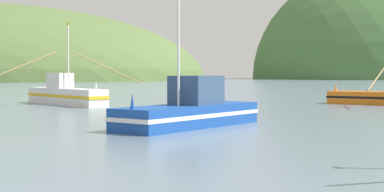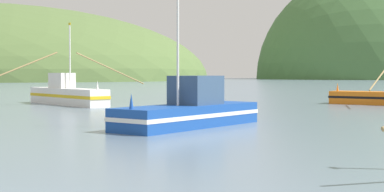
{
  "view_description": "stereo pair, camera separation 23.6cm",
  "coord_description": "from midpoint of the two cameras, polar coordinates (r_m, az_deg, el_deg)",
  "views": [
    {
      "loc": [
        4.71,
        -8.82,
        2.66
      ],
      "look_at": [
        2.95,
        22.03,
        1.4
      ],
      "focal_mm": 52.66,
      "sensor_mm": 36.0,
      "label": 1
    },
    {
      "loc": [
        4.95,
        -8.8,
        2.66
      ],
      "look_at": [
        2.95,
        22.03,
        1.4
      ],
      "focal_mm": 52.66,
      "sensor_mm": 36.0,
      "label": 2
    }
  ],
  "objects": [
    {
      "name": "hill_mid_right",
      "position": [
        269.56,
        18.37,
        1.65
      ],
      "size": [
        114.38,
        91.5,
        104.59
      ],
      "primitive_type": "ellipsoid",
      "color": "#47703D",
      "rests_on": "ground"
    },
    {
      "name": "fishing_boat_blue",
      "position": [
        27.95,
        -0.4,
        -1.51
      ],
      "size": [
        7.12,
        8.9,
        7.47
      ],
      "rotation": [
        0.0,
        0.0,
        4.12
      ],
      "color": "#19479E",
      "rests_on": "ground"
    },
    {
      "name": "fishing_boat_white",
      "position": [
        48.46,
        -12.87,
        0.17
      ],
      "size": [
        11.39,
        10.55,
        6.83
      ],
      "rotation": [
        0.0,
        0.0,
        5.46
      ],
      "color": "white",
      "rests_on": "ground"
    }
  ]
}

